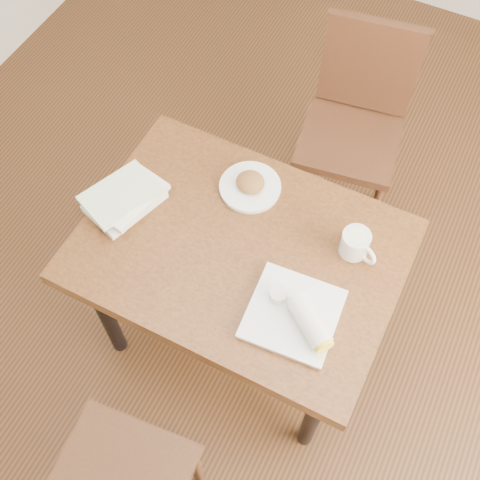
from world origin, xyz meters
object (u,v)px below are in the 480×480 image
at_px(table, 240,261).
at_px(book_stack, 125,198).
at_px(coffee_mug, 356,244).
at_px(chair_far, 357,114).
at_px(plate_scone, 250,185).
at_px(plate_burrito, 298,316).

relative_size(table, book_stack, 3.58).
height_order(table, book_stack, book_stack).
bearing_deg(table, coffee_mug, 24.65).
bearing_deg(chair_far, plate_scone, -104.34).
distance_m(table, plate_burrito, 0.34).
bearing_deg(table, book_stack, -177.27).
xyz_separation_m(plate_scone, plate_burrito, (0.36, -0.38, 0.01)).
bearing_deg(plate_scone, coffee_mug, -9.77).
bearing_deg(book_stack, chair_far, 60.34).
height_order(chair_far, book_stack, chair_far).
bearing_deg(chair_far, table, -96.17).
bearing_deg(plate_burrito, chair_far, 99.46).
xyz_separation_m(coffee_mug, book_stack, (-0.78, -0.18, -0.02)).
xyz_separation_m(plate_scone, book_stack, (-0.36, -0.25, 0.01)).
relative_size(chair_far, coffee_mug, 7.00).
relative_size(chair_far, plate_scone, 4.32).
relative_size(table, chair_far, 1.13).
bearing_deg(coffee_mug, table, -155.35).
distance_m(table, coffee_mug, 0.41).
bearing_deg(coffee_mug, plate_scone, 170.23).
bearing_deg(book_stack, plate_burrito, -10.45).
distance_m(coffee_mug, book_stack, 0.80).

